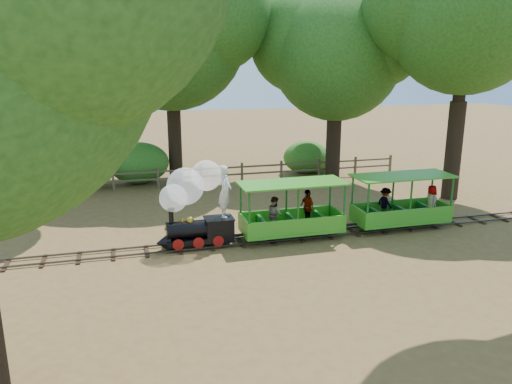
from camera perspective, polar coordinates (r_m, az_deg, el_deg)
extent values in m
plane|color=olive|center=(16.58, 1.62, -5.53)|extent=(90.00, 90.00, 0.00)
cube|color=#3F3D3A|center=(16.28, 1.93, -5.64)|extent=(22.00, 0.05, 0.05)
cube|color=#3F3D3A|center=(16.82, 1.32, -4.95)|extent=(22.00, 0.05, 0.05)
cube|color=#382314|center=(16.57, 1.62, -5.45)|extent=(0.12, 1.00, 0.05)
cube|color=#382314|center=(15.94, -15.98, -6.89)|extent=(0.12, 1.00, 0.05)
cube|color=#382314|center=(18.58, 16.58, -3.82)|extent=(0.12, 1.00, 0.05)
cube|color=black|center=(16.00, -6.44, -5.35)|extent=(2.12, 0.68, 0.17)
cylinder|color=black|center=(15.84, -7.69, -4.23)|extent=(1.35, 0.54, 0.54)
cylinder|color=black|center=(15.63, -9.67, -2.71)|extent=(0.15, 0.15, 0.42)
sphere|color=#B2922A|center=(15.75, -7.55, -3.22)|extent=(0.25, 0.25, 0.25)
cylinder|color=#B2922A|center=(15.72, -8.42, -3.22)|extent=(0.10, 0.10, 0.10)
cube|color=black|center=(15.98, -4.25, -3.98)|extent=(0.87, 0.68, 0.53)
cube|color=black|center=(15.89, -4.27, -3.01)|extent=(0.92, 0.73, 0.04)
cone|color=black|center=(15.89, -10.58, -5.74)|extent=(0.43, 0.62, 0.62)
cylinder|color=#B2922A|center=(15.74, -10.24, -4.09)|extent=(0.10, 0.14, 0.14)
cylinder|color=maroon|center=(15.59, -8.88, -5.98)|extent=(0.35, 0.06, 0.35)
cylinder|color=maroon|center=(16.24, -9.16, -5.14)|extent=(0.35, 0.06, 0.35)
cylinder|color=maroon|center=(15.66, -6.59, -5.80)|extent=(0.35, 0.06, 0.35)
cylinder|color=maroon|center=(16.31, -6.97, -4.97)|extent=(0.35, 0.06, 0.35)
cylinder|color=maroon|center=(15.76, -4.33, -5.61)|extent=(0.35, 0.06, 0.35)
cylinder|color=maroon|center=(16.40, -4.79, -4.79)|extent=(0.35, 0.06, 0.35)
sphere|color=white|center=(15.54, -9.43, -0.69)|extent=(0.87, 0.87, 0.87)
sphere|color=white|center=(15.54, -8.08, 0.65)|extent=(1.16, 1.16, 1.16)
sphere|color=white|center=(15.61, -5.69, 1.89)|extent=(0.96, 0.96, 0.96)
imported|color=silver|center=(15.78, -3.56, 0.10)|extent=(0.61, 0.72, 1.67)
cube|color=green|center=(16.69, 4.09, -4.27)|extent=(3.36, 1.28, 0.10)
cube|color=#155E1A|center=(16.73, 4.08, -4.65)|extent=(3.02, 0.49, 0.14)
cube|color=green|center=(16.06, 4.82, -3.94)|extent=(3.36, 0.06, 0.49)
cube|color=green|center=(17.14, 3.44, -2.70)|extent=(3.36, 0.06, 0.49)
cube|color=green|center=(16.25, 4.19, 1.01)|extent=(3.51, 1.43, 0.05)
cylinder|color=#155E1A|center=(15.47, -0.76, -2.70)|extent=(0.07, 0.07, 1.58)
cylinder|color=#155E1A|center=(16.55, -1.77, -1.53)|extent=(0.07, 0.07, 1.58)
cylinder|color=#155E1A|center=(16.53, 10.06, -1.78)|extent=(0.07, 0.07, 1.58)
cylinder|color=#155E1A|center=(17.55, 8.45, -0.74)|extent=(0.07, 0.07, 1.58)
cube|color=#155E1A|center=(16.32, 0.75, -3.76)|extent=(0.12, 1.09, 0.40)
cube|color=#155E1A|center=(16.61, 4.10, -3.46)|extent=(0.12, 1.09, 0.40)
cube|color=#155E1A|center=(16.96, 7.32, -3.16)|extent=(0.12, 1.09, 0.40)
cylinder|color=black|center=(16.11, 0.85, -5.25)|extent=(0.28, 0.06, 0.28)
cylinder|color=black|center=(16.71, 0.21, -4.49)|extent=(0.28, 0.06, 0.28)
cylinder|color=black|center=(16.80, 7.94, -4.54)|extent=(0.28, 0.06, 0.28)
cylinder|color=black|center=(17.38, 7.07, -3.84)|extent=(0.28, 0.06, 0.28)
imported|color=gray|center=(16.18, 2.12, -2.51)|extent=(0.59, 0.67, 1.16)
imported|color=gray|center=(16.82, 5.86, -1.76)|extent=(0.47, 0.78, 1.24)
cube|color=green|center=(18.38, 16.11, -3.02)|extent=(3.36, 1.28, 0.10)
cube|color=#155E1A|center=(18.42, 16.09, -3.37)|extent=(3.02, 0.49, 0.14)
cube|color=green|center=(17.81, 17.17, -2.67)|extent=(3.36, 0.06, 0.49)
cube|color=green|center=(18.79, 15.23, -1.63)|extent=(3.36, 0.06, 0.49)
cube|color=green|center=(17.98, 16.47, 1.78)|extent=(3.51, 1.43, 0.05)
cylinder|color=#155E1A|center=(16.90, 12.67, -1.55)|extent=(0.07, 0.07, 1.58)
cylinder|color=#155E1A|center=(17.90, 10.94, -0.54)|extent=(0.07, 0.07, 1.58)
cylinder|color=#155E1A|center=(18.59, 21.44, -0.74)|extent=(0.07, 0.07, 1.58)
cylinder|color=#155E1A|center=(19.50, 19.43, 0.14)|extent=(0.07, 0.07, 1.58)
cube|color=#155E1A|center=(17.82, 13.39, -2.57)|extent=(0.12, 1.09, 0.40)
cube|color=#155E1A|center=(18.31, 16.17, -2.28)|extent=(0.12, 1.09, 0.40)
cube|color=#155E1A|center=(18.85, 18.79, -2.01)|extent=(0.12, 1.09, 0.40)
cylinder|color=black|center=(17.61, 13.65, -3.91)|extent=(0.28, 0.06, 0.28)
cylinder|color=black|center=(18.17, 12.64, -3.27)|extent=(0.28, 0.06, 0.28)
cylinder|color=black|center=(18.71, 19.45, -3.23)|extent=(0.28, 0.06, 0.28)
cylinder|color=black|center=(19.24, 18.33, -2.65)|extent=(0.28, 0.06, 0.28)
imported|color=gray|center=(18.14, 14.54, -1.19)|extent=(0.53, 0.77, 1.09)
imported|color=gray|center=(18.56, 19.37, -1.05)|extent=(0.44, 0.62, 1.19)
cylinder|color=#2D2116|center=(21.59, -25.60, 3.00)|extent=(0.70, 0.70, 3.77)
cylinder|color=#2D2116|center=(21.26, -26.50, 10.84)|extent=(0.52, 0.53, 2.16)
sphere|color=#1F4A17|center=(21.27, -27.16, 16.39)|extent=(6.63, 6.63, 6.63)
sphere|color=#1F4A17|center=(20.10, -23.14, 19.37)|extent=(4.97, 4.97, 4.97)
cylinder|color=#2D2116|center=(24.81, -9.25, 5.59)|extent=(0.66, 0.66, 3.75)
cylinder|color=#2D2116|center=(24.52, -9.54, 12.40)|extent=(0.50, 0.50, 2.14)
sphere|color=#1F4A17|center=(24.53, -9.76, 17.38)|extent=(7.07, 7.07, 7.07)
sphere|color=#1F4A17|center=(23.79, -5.08, 19.75)|extent=(5.31, 5.31, 5.31)
sphere|color=#1F4A17|center=(25.69, -13.85, 18.63)|extent=(5.66, 5.66, 5.66)
cylinder|color=#2D2116|center=(24.87, 8.81, 5.04)|extent=(0.72, 0.72, 3.24)
cylinder|color=#2D2116|center=(24.57, 9.05, 10.91)|extent=(0.54, 0.54, 1.85)
sphere|color=#1F4A17|center=(24.52, 9.23, 15.23)|extent=(6.17, 6.17, 6.17)
sphere|color=#1F4A17|center=(24.40, 13.69, 16.83)|extent=(4.63, 4.63, 4.63)
sphere|color=#1F4A17|center=(25.01, 5.20, 16.76)|extent=(4.94, 4.94, 4.94)
cylinder|color=#2D2116|center=(22.72, 21.64, 4.40)|extent=(0.68, 0.68, 4.13)
cylinder|color=#2D2116|center=(22.43, 22.44, 12.57)|extent=(0.51, 0.51, 2.36)
sphere|color=#1F4A17|center=(22.48, 22.99, 17.89)|extent=(6.08, 6.08, 6.08)
sphere|color=#1F4A17|center=(22.62, 18.51, 19.80)|extent=(4.87, 4.87, 4.87)
cube|color=brown|center=(23.88, -25.62, 0.60)|extent=(0.10, 0.10, 1.00)
cube|color=brown|center=(23.59, -20.85, 0.93)|extent=(0.10, 0.10, 1.00)
cube|color=brown|center=(23.47, -16.00, 1.26)|extent=(0.10, 0.10, 1.00)
cube|color=brown|center=(23.51, -11.13, 1.59)|extent=(0.10, 0.10, 1.00)
cube|color=brown|center=(23.73, -6.31, 1.90)|extent=(0.10, 0.10, 1.00)
cube|color=brown|center=(24.11, -1.61, 2.19)|extent=(0.10, 0.10, 1.00)
cube|color=brown|center=(24.65, 2.91, 2.45)|extent=(0.10, 0.10, 1.00)
cube|color=brown|center=(25.33, 7.22, 2.69)|extent=(0.10, 0.10, 1.00)
cube|color=brown|center=(26.15, 11.28, 2.90)|extent=(0.10, 0.10, 1.00)
cube|color=brown|center=(27.09, 15.08, 3.09)|extent=(0.10, 0.10, 1.00)
cube|color=brown|center=(23.84, -3.96, 2.75)|extent=(18.00, 0.06, 0.08)
cube|color=brown|center=(23.91, -3.94, 1.93)|extent=(18.00, 0.06, 0.08)
ellipsoid|color=#2D6B1E|center=(24.72, -18.67, 2.49)|extent=(2.38, 1.83, 1.65)
ellipsoid|color=#2D6B1E|center=(24.64, -13.25, 3.25)|extent=(2.87, 2.21, 1.99)
ellipsoid|color=#2D6B1E|center=(26.61, 6.86, 3.64)|extent=(1.91, 1.47, 1.32)
ellipsoid|color=#2D6B1E|center=(26.37, 5.76, 3.99)|extent=(2.45, 1.89, 1.70)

